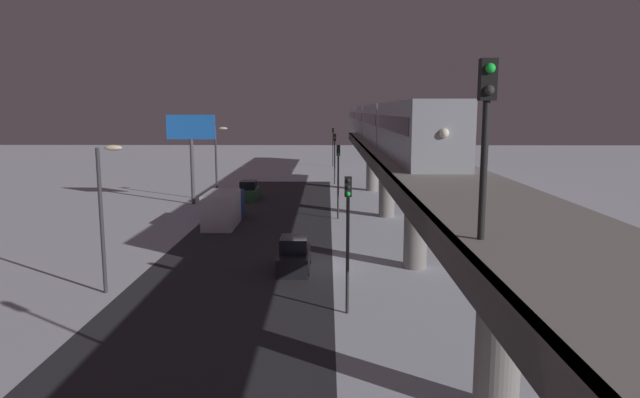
# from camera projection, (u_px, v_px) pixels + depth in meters

# --- Properties ---
(ground_plane) EXTENTS (240.00, 240.00, 0.00)m
(ground_plane) POSITION_uv_depth(u_px,v_px,m) (313.00, 267.00, 34.13)
(ground_plane) COLOR silver
(avenue_asphalt) EXTENTS (11.00, 82.49, 0.01)m
(avenue_asphalt) POSITION_uv_depth(u_px,v_px,m) (242.00, 267.00, 34.19)
(avenue_asphalt) COLOR #28282D
(avenue_asphalt) RESTS_ON ground_plane
(elevated_railway) EXTENTS (5.00, 82.49, 6.46)m
(elevated_railway) POSITION_uv_depth(u_px,v_px,m) (416.00, 175.00, 33.18)
(elevated_railway) COLOR gray
(elevated_railway) RESTS_ON ground_plane
(subway_train) EXTENTS (2.94, 74.07, 3.40)m
(subway_train) POSITION_uv_depth(u_px,v_px,m) (375.00, 120.00, 62.01)
(subway_train) COLOR #999EA8
(subway_train) RESTS_ON elevated_railway
(rail_signal) EXTENTS (0.36, 0.41, 4.00)m
(rail_signal) POSITION_uv_depth(u_px,v_px,m) (486.00, 118.00, 12.39)
(rail_signal) COLOR black
(rail_signal) RESTS_ON elevated_railway
(sedan_black) EXTENTS (1.91, 4.19, 1.97)m
(sedan_black) POSITION_uv_depth(u_px,v_px,m) (294.00, 257.00, 33.47)
(sedan_black) COLOR black
(sedan_black) RESTS_ON ground_plane
(sedan_green) EXTENTS (1.80, 4.54, 1.97)m
(sedan_green) POSITION_uv_depth(u_px,v_px,m) (248.00, 192.00, 60.06)
(sedan_green) COLOR #2D6038
(sedan_green) RESTS_ON ground_plane
(box_truck) EXTENTS (2.40, 7.40, 2.80)m
(box_truck) POSITION_uv_depth(u_px,v_px,m) (224.00, 208.00, 46.79)
(box_truck) COLOR navy
(box_truck) RESTS_ON ground_plane
(traffic_light_near) EXTENTS (0.32, 0.44, 6.40)m
(traffic_light_near) POSITION_uv_depth(u_px,v_px,m) (348.00, 225.00, 25.72)
(traffic_light_near) COLOR #2D2D2D
(traffic_light_near) RESTS_ON ground_plane
(traffic_light_mid) EXTENTS (0.32, 0.44, 6.40)m
(traffic_light_mid) POSITION_uv_depth(u_px,v_px,m) (338.00, 171.00, 48.65)
(traffic_light_mid) COLOR #2D2D2D
(traffic_light_mid) RESTS_ON ground_plane
(traffic_light_far) EXTENTS (0.32, 0.44, 6.40)m
(traffic_light_far) POSITION_uv_depth(u_px,v_px,m) (335.00, 151.00, 71.59)
(traffic_light_far) COLOR #2D2D2D
(traffic_light_far) RESTS_ON ground_plane
(traffic_light_distant) EXTENTS (0.32, 0.44, 6.40)m
(traffic_light_distant) POSITION_uv_depth(u_px,v_px,m) (333.00, 141.00, 94.52)
(traffic_light_distant) COLOR #2D2D2D
(traffic_light_distant) RESTS_ON ground_plane
(commercial_billboard) EXTENTS (4.80, 0.36, 8.90)m
(commercial_billboard) POSITION_uv_depth(u_px,v_px,m) (191.00, 136.00, 56.03)
(commercial_billboard) COLOR #4C4C51
(commercial_billboard) RESTS_ON ground_plane
(street_lamp_near) EXTENTS (1.35, 0.44, 7.65)m
(street_lamp_near) POSITION_uv_depth(u_px,v_px,m) (105.00, 201.00, 28.58)
(street_lamp_near) COLOR #38383D
(street_lamp_near) RESTS_ON ground_plane
(street_lamp_far) EXTENTS (1.35, 0.44, 7.65)m
(street_lamp_far) POSITION_uv_depth(u_px,v_px,m) (218.00, 155.00, 58.21)
(street_lamp_far) COLOR #38383D
(street_lamp_far) RESTS_ON ground_plane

